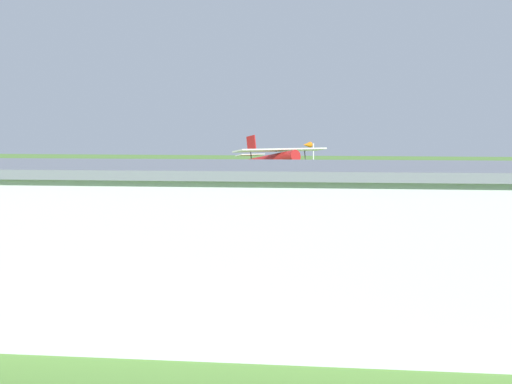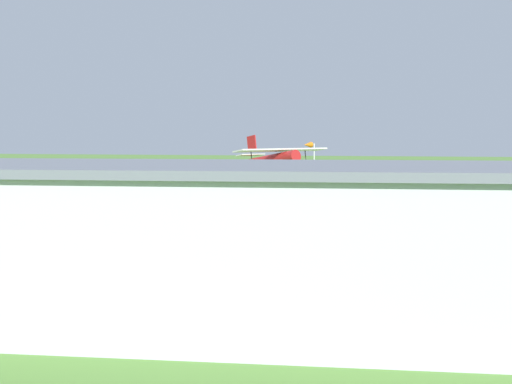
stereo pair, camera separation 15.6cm
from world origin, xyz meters
name	(u,v)px [view 1 (the left image)]	position (x,y,z in m)	size (l,w,h in m)	color
ground_plane	(291,230)	(0.00, 0.00, 0.00)	(400.00, 400.00, 0.00)	#568438
hangar	(182,244)	(-0.50, 32.51, 3.35)	(33.10, 13.44, 6.69)	silver
biplane	(274,160)	(1.91, -2.33, 5.63)	(7.83, 8.42, 3.87)	#B21E1E
person_crossing_taxiway	(481,263)	(-13.53, 19.27, 0.83)	(0.52, 0.52, 1.66)	navy
person_at_fence_line	(111,242)	(9.52, 15.35, 0.83)	(0.54, 0.54, 1.67)	orange
person_watching_takeoff	(505,267)	(-14.65, 20.88, 0.89)	(0.52, 0.52, 1.78)	#B23333
person_walking_on_apron	(401,253)	(-9.17, 16.51, 0.83)	(0.53, 0.53, 1.66)	#B23333
windsock	(308,150)	(1.22, -18.65, 6.08)	(1.31, 1.43, 6.94)	silver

